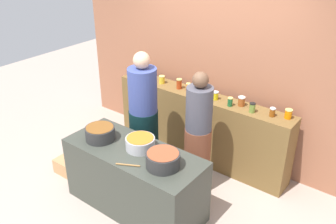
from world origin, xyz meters
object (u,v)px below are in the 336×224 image
(preserve_jar_9, at_px, (241,101))
(cooking_pot_left, at_px, (100,133))
(preserve_jar_4, at_px, (179,84))
(cooking_pot_center, at_px, (140,143))
(preserve_jar_10, at_px, (252,108))
(preserve_jar_12, at_px, (288,114))
(preserve_jar_5, at_px, (188,87))
(cooking_pot_right, at_px, (163,160))
(preserve_jar_8, at_px, (230,102))
(preserve_jar_0, at_px, (135,74))
(preserve_jar_1, at_px, (142,75))
(cook_with_tongs, at_px, (144,122))
(preserve_jar_3, at_px, (162,80))
(wooden_spoon, at_px, (128,165))
(preserve_jar_6, at_px, (200,87))
(preserve_jar_2, at_px, (149,77))
(bread_crate, at_px, (70,166))
(cook_in_cap, at_px, (198,140))
(preserve_jar_11, at_px, (272,112))

(preserve_jar_9, height_order, cooking_pot_left, preserve_jar_9)
(preserve_jar_4, xyz_separation_m, cooking_pot_center, (0.41, -1.31, -0.20))
(preserve_jar_4, bearing_deg, preserve_jar_10, -2.10)
(preserve_jar_12, bearing_deg, preserve_jar_5, -177.75)
(cooking_pot_center, bearing_deg, cooking_pot_right, -15.40)
(preserve_jar_8, bearing_deg, preserve_jar_0, -179.88)
(preserve_jar_1, relative_size, cook_with_tongs, 0.06)
(preserve_jar_8, relative_size, cooking_pot_center, 0.35)
(preserve_jar_3, relative_size, cooking_pot_center, 0.34)
(preserve_jar_0, xyz_separation_m, wooden_spoon, (1.32, -1.59, -0.24))
(preserve_jar_5, bearing_deg, preserve_jar_4, -173.61)
(wooden_spoon, xyz_separation_m, cook_with_tongs, (-0.55, 0.89, -0.04))
(preserve_jar_8, bearing_deg, preserve_jar_6, 166.18)
(preserve_jar_3, xyz_separation_m, cooking_pot_right, (1.15, -1.43, -0.17))
(preserve_jar_1, relative_size, preserve_jar_2, 0.75)
(preserve_jar_0, bearing_deg, preserve_jar_10, 0.47)
(preserve_jar_4, relative_size, preserve_jar_12, 1.24)
(cooking_pot_left, bearing_deg, preserve_jar_5, 79.93)
(preserve_jar_10, bearing_deg, preserve_jar_3, 178.13)
(bread_crate, bearing_deg, cooking_pot_right, 0.03)
(preserve_jar_0, xyz_separation_m, bread_crate, (-0.03, -1.37, -0.97))
(preserve_jar_6, distance_m, cooking_pot_left, 1.59)
(preserve_jar_1, height_order, preserve_jar_5, preserve_jar_5)
(cook_with_tongs, distance_m, cook_in_cap, 0.80)
(preserve_jar_3, xyz_separation_m, preserve_jar_8, (1.18, -0.06, 0.00))
(preserve_jar_5, distance_m, cooking_pot_left, 1.49)
(preserve_jar_1, distance_m, preserve_jar_5, 0.84)
(preserve_jar_4, height_order, preserve_jar_5, preserve_jar_4)
(preserve_jar_10, bearing_deg, preserve_jar_9, 156.76)
(cooking_pot_center, bearing_deg, preserve_jar_2, 126.12)
(preserve_jar_0, distance_m, cook_with_tongs, 1.08)
(preserve_jar_12, distance_m, cooking_pot_center, 1.83)
(preserve_jar_2, xyz_separation_m, bread_crate, (-0.33, -1.37, -0.98))
(preserve_jar_8, distance_m, preserve_jar_12, 0.74)
(cook_with_tongs, distance_m, bread_crate, 1.26)
(preserve_jar_0, relative_size, cooking_pot_left, 0.33)
(bread_crate, bearing_deg, preserve_jar_0, 88.59)
(cooking_pot_left, bearing_deg, preserve_jar_8, 55.11)
(preserve_jar_6, bearing_deg, cook_in_cap, -57.39)
(wooden_spoon, bearing_deg, preserve_jar_9, 75.12)
(cooking_pot_left, bearing_deg, cook_with_tongs, 82.93)
(preserve_jar_3, xyz_separation_m, preserve_jar_6, (0.62, 0.08, 0.02))
(preserve_jar_6, relative_size, preserve_jar_8, 1.24)
(preserve_jar_1, bearing_deg, preserve_jar_4, 2.23)
(preserve_jar_2, height_order, cook_with_tongs, cook_with_tongs)
(preserve_jar_4, xyz_separation_m, cooking_pot_left, (-0.11, -1.44, -0.19))
(preserve_jar_6, distance_m, preserve_jar_11, 1.12)
(bread_crate, bearing_deg, preserve_jar_5, 55.77)
(preserve_jar_0, bearing_deg, preserve_jar_11, 1.65)
(preserve_jar_4, xyz_separation_m, preserve_jar_9, (0.97, 0.04, -0.01))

